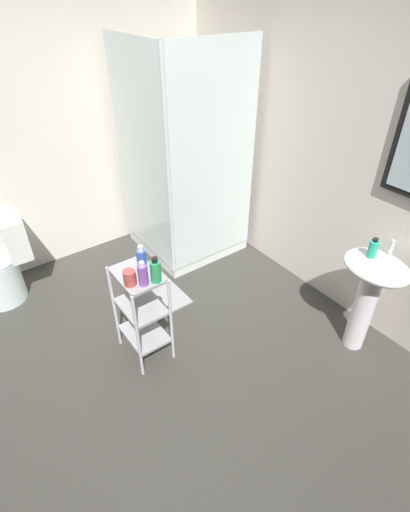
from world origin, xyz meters
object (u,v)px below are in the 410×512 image
Objects in this scene: shower_stall at (183,211)px; toilet at (2,268)px; bath_mat at (156,293)px; hand_soap_bottle at (373,248)px; shampoo_bottle_blue at (142,259)px; rinse_cup at (130,278)px; storage_cart at (141,308)px; conditioner_bottle_purple at (143,274)px; pedestal_sink at (370,286)px; body_wash_bottle_green at (156,271)px.

toilet is (-0.30, -1.66, -0.15)m from shower_stall.
hand_soap_bottle is at bearing 34.14° from bath_mat.
rinse_cup is at bearing -53.95° from shampoo_bottle_blue.
toilet is at bearing -156.32° from rinse_cup.
hand_soap_bottle reaches higher than storage_cart.
storage_cart is at bearing 173.70° from conditioner_bottle_purple.
storage_cart is 4.28× the size of conditioner_bottle_purple.
rinse_cup is (-0.82, -1.41, 0.21)m from pedestal_sink.
conditioner_bottle_purple is at bearing -25.81° from shampoo_bottle_blue.
shampoo_bottle_blue is (-0.03, 0.06, 0.38)m from storage_cart.
toilet is 1.66m from body_wash_bottle_green.
bath_mat is (0.44, -0.60, -0.45)m from shower_stall.
pedestal_sink is 1.09× the size of storage_cart.
conditioner_bottle_purple reaches higher than pedestal_sink.
bath_mat is (-1.36, -0.92, -0.86)m from hand_soap_bottle.
hand_soap_bottle reaches higher than conditioner_bottle_purple.
body_wash_bottle_green is (1.40, 0.74, 0.50)m from toilet.
shower_stall reaches higher than bath_mat.
shower_stall is 3.33× the size of bath_mat.
shower_stall is 1.87m from hand_soap_bottle.
body_wash_bottle_green reaches higher than conditioner_bottle_purple.
pedestal_sink is 1.35× the size of bath_mat.
rinse_cup is at bearing 23.68° from toilet.
shampoo_bottle_blue is at bearing -45.21° from shower_stall.
conditioner_bottle_purple is 0.09m from rinse_cup.
storage_cart is at bearing 130.84° from rinse_cup.
shower_stall is 19.33× the size of rinse_cup.
hand_soap_bottle is 0.23× the size of bath_mat.
storage_cart is 0.37m from rinse_cup.
conditioner_bottle_purple is (0.15, -0.07, 0.00)m from shampoo_bottle_blue.
conditioner_bottle_purple is 0.29× the size of bath_mat.
pedestal_sink is 0.30m from hand_soap_bottle.
hand_soap_bottle is 0.80× the size of shampoo_bottle_blue.
conditioner_bottle_purple is at bearing -119.79° from pedestal_sink.
pedestal_sink is at bearing 53.98° from shampoo_bottle_blue.
body_wash_bottle_green is at bearing 27.71° from toilet.
toilet reaches higher than bath_mat.
bath_mat is at bearing 141.60° from rinse_cup.
hand_soap_bottle reaches higher than rinse_cup.
storage_cart is 1.62m from hand_soap_bottle.
storage_cart is at bearing 27.87° from toilet.
conditioner_bottle_purple is at bearing -102.24° from body_wash_bottle_green.
conditioner_bottle_purple is (-0.77, -1.34, 0.24)m from pedestal_sink.
shampoo_bottle_blue is 0.99× the size of body_wash_bottle_green.
hand_soap_bottle is at bearing 61.21° from rinse_cup.
shower_stall reaches higher than shampoo_bottle_blue.
storage_cart is 5.25× the size of hand_soap_bottle.
conditioner_bottle_purple reaches higher than toilet.
shower_stall is 1.36m from shampoo_bottle_blue.
storage_cart is at bearing -123.78° from pedestal_sink.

